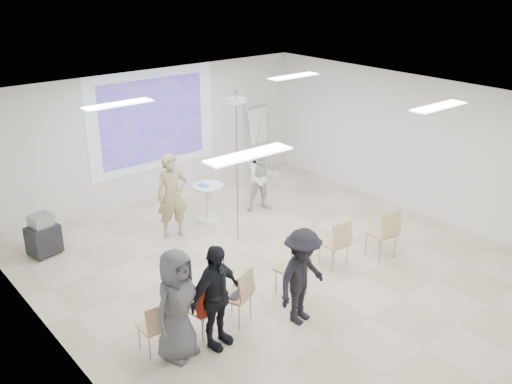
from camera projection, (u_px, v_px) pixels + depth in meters
floor at (284, 271)px, 10.38m from camera, size 8.00×9.00×0.10m
ceiling at (287, 103)px, 9.23m from camera, size 8.00×9.00×0.10m
wall_back at (152, 135)px, 13.07m from camera, size 8.00×0.10×3.00m
wall_left at (55, 265)px, 7.42m from camera, size 0.10×9.00×3.00m
wall_right at (426, 147)px, 12.19m from camera, size 0.10×9.00×3.00m
projection_halo at (153, 121)px, 12.89m from camera, size 3.20×0.01×2.30m
projection_image at (153, 121)px, 12.88m from camera, size 2.60×0.01×1.90m
pedestal_table at (209, 200)px, 12.17m from camera, size 0.82×0.82×0.82m
player_left at (172, 191)px, 11.27m from camera, size 0.82×0.67×1.96m
player_right at (262, 175)px, 12.56m from camera, size 0.99×0.91×1.65m
controller_left at (172, 171)px, 11.44m from camera, size 0.07×0.12×0.04m
controller_right at (249, 161)px, 12.52m from camera, size 0.09×0.13×0.04m
chair_far_left at (155, 324)px, 7.94m from camera, size 0.39×0.42×0.82m
chair_left_mid at (206, 307)px, 8.32m from camera, size 0.46×0.48×0.84m
chair_left_inner at (240, 292)px, 8.62m from camera, size 0.56×0.58×0.90m
chair_center at (296, 266)px, 9.30m from camera, size 0.49×0.52×0.96m
chair_right_inner at (337, 241)px, 10.18m from camera, size 0.48×0.51×0.94m
chair_right_far at (385, 230)px, 10.50m from camera, size 0.52×0.55×0.99m
red_jacket at (210, 298)px, 8.12m from camera, size 0.47×0.18×0.44m
laptop at (234, 293)px, 8.68m from camera, size 0.40×0.34×0.03m
audience_left at (215, 290)px, 7.96m from camera, size 1.17×0.85×1.83m
audience_mid at (302, 270)px, 8.53m from camera, size 1.24×0.84×1.76m
audience_outer at (177, 299)px, 7.74m from camera, size 1.03×0.81×1.84m
flipchart_easel at (259, 125)px, 14.43m from camera, size 0.79×0.61×1.85m
av_cart at (43, 236)px, 10.74m from camera, size 0.63×0.55×0.82m
ceiling_projector at (236, 108)px, 10.49m from camera, size 0.30×0.25×3.00m
fluor_panel_nw at (118, 104)px, 9.52m from camera, size 1.20×0.30×0.02m
fluor_panel_ne at (294, 76)px, 11.87m from camera, size 1.20×0.30×0.02m
fluor_panel_sw at (249, 155)px, 7.01m from camera, size 1.20×0.30×0.02m
fluor_panel_se at (439, 107)px, 9.36m from camera, size 1.20×0.30×0.02m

